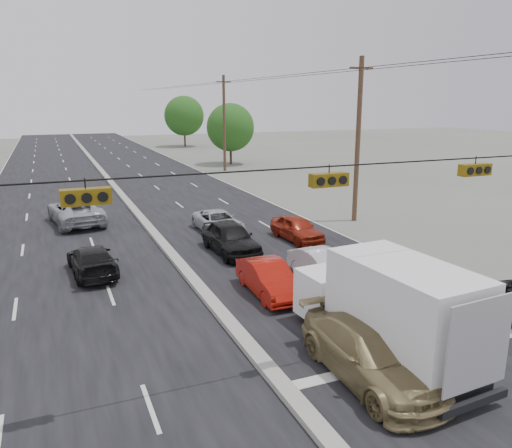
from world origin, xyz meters
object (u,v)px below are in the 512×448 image
object	(u,v)px
utility_pole_right_b	(358,140)
utility_pole_right_c	(224,123)
queue_car_b	(322,266)
oncoming_near	(92,261)
red_sedan	(269,279)
queue_car_c	(218,222)
queue_car_a	(230,238)
tan_sedan	(370,354)
queue_car_e	(297,228)
oncoming_far	(76,211)
tree_right_far	(184,116)
box_truck	(387,308)
tree_right_mid	(230,127)

from	to	relation	value
utility_pole_right_b	utility_pole_right_c	size ratio (longest dim) A/B	1.00
queue_car_b	oncoming_near	world-z (taller)	oncoming_near
red_sedan	queue_car_c	distance (m)	9.88
queue_car_a	oncoming_near	size ratio (longest dim) A/B	1.06
tan_sedan	queue_car_a	distance (m)	12.37
utility_pole_right_b	oncoming_near	world-z (taller)	utility_pole_right_b
queue_car_e	oncoming_far	bearing A→B (deg)	138.20
tree_right_far	oncoming_near	bearing A→B (deg)	-108.51
tree_right_far	box_truck	bearing A→B (deg)	-100.10
box_truck	oncoming_far	bearing A→B (deg)	105.67
tan_sedan	queue_car_b	distance (m)	7.77
tree_right_mid	queue_car_c	size ratio (longest dim) A/B	1.61
utility_pole_right_c	queue_car_a	bearing A→B (deg)	-108.66
queue_car_a	queue_car_c	bearing A→B (deg)	78.39
utility_pole_right_b	oncoming_far	size ratio (longest dim) A/B	1.73
tan_sedan	oncoming_far	size ratio (longest dim) A/B	0.90
queue_car_b	red_sedan	bearing A→B (deg)	-171.48
queue_car_e	tree_right_far	bearing A→B (deg)	77.47
box_truck	oncoming_near	distance (m)	13.24
box_truck	oncoming_far	xyz separation A→B (m)	(-7.40, 20.99, -0.80)
utility_pole_right_c	queue_car_e	distance (m)	28.61
box_truck	tan_sedan	distance (m)	1.58
tan_sedan	queue_car_b	bearing A→B (deg)	70.26
red_sedan	queue_car_c	world-z (taller)	red_sedan
utility_pole_right_b	box_truck	distance (m)	17.96
queue_car_b	oncoming_far	bearing A→B (deg)	117.68
oncoming_near	tree_right_mid	bearing A→B (deg)	-122.62
utility_pole_right_c	oncoming_far	xyz separation A→B (m)	(-16.39, -19.16, -4.30)
utility_pole_right_c	oncoming_near	bearing A→B (deg)	-119.22
utility_pole_right_c	queue_car_c	bearing A→B (deg)	-110.04
tree_right_far	tree_right_mid	bearing A→B (deg)	-92.29
utility_pole_right_c	red_sedan	distance (m)	36.03
box_truck	tree_right_far	bearing A→B (deg)	76.14
utility_pole_right_c	tree_right_far	size ratio (longest dim) A/B	1.23
tree_right_far	queue_car_b	distance (m)	64.72
tree_right_far	queue_car_a	world-z (taller)	tree_right_far
oncoming_far	utility_pole_right_c	bearing A→B (deg)	-138.29
oncoming_near	tree_right_far	bearing A→B (deg)	-112.29
utility_pole_right_b	oncoming_far	bearing A→B (deg)	160.40
box_truck	queue_car_e	world-z (taller)	box_truck
utility_pole_right_c	red_sedan	xyz separation A→B (m)	(-10.12, -34.29, -4.45)
utility_pole_right_c	red_sedan	size ratio (longest dim) A/B	2.49
tree_right_mid	tan_sedan	xyz separation A→B (m)	(-12.57, -45.93, -3.58)
tan_sedan	queue_car_a	bearing A→B (deg)	88.82
utility_pole_right_b	oncoming_far	world-z (taller)	utility_pole_right_b
queue_car_b	oncoming_near	distance (m)	10.03
red_sedan	queue_car_a	world-z (taller)	queue_car_a
utility_pole_right_b	utility_pole_right_c	world-z (taller)	same
tan_sedan	oncoming_near	size ratio (longest dim) A/B	1.19
tree_right_far	oncoming_near	size ratio (longest dim) A/B	1.87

